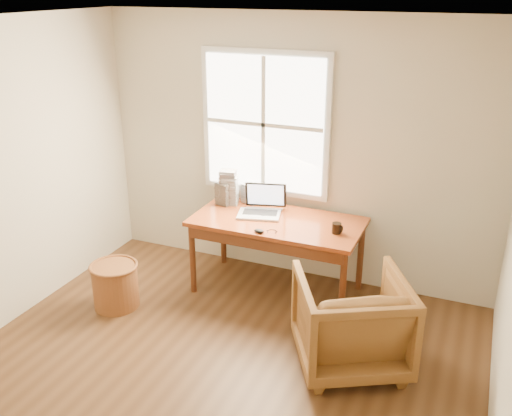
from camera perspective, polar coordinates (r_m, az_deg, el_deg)
The scene contains 11 objects.
room_shell at distance 3.79m, azimuth -6.83°, elevation -2.16°, with size 4.04×4.54×2.64m.
desk at distance 5.37m, azimuth 2.16°, elevation -1.39°, with size 1.60×0.80×0.04m, color brown.
armchair at distance 4.57m, azimuth 9.50°, elevation -11.12°, with size 0.82×0.84×0.76m, color brown.
wicker_stool at distance 5.50m, azimuth -13.87°, elevation -7.57°, with size 0.42×0.42×0.42m, color brown.
laptop at distance 5.41m, azimuth 0.31°, elevation 0.68°, with size 0.39×0.41×0.29m, color #B5B6BC, non-canonical shape.
mouse at distance 5.09m, azimuth 0.31°, elevation -2.30°, with size 0.10×0.06×0.03m, color black.
coffee_mug at distance 5.12m, azimuth 8.05°, elevation -2.01°, with size 0.08×0.08×0.09m, color black.
cd_stack_a at distance 5.70m, azimuth -2.61°, elevation 1.79°, with size 0.15×0.13×0.29m, color silver.
cd_stack_b at distance 5.71m, azimuth -3.18°, elevation 1.46°, with size 0.15×0.13×0.23m, color black.
cd_stack_c at distance 5.70m, azimuth -2.81°, elevation 2.11°, with size 0.16×0.14×0.35m, color #A0A1AD.
cd_stack_d at distance 5.75m, azimuth -0.47°, elevation 1.49°, with size 0.16×0.14×0.20m, color silver.
Camera 1 is at (1.72, -2.83, 2.85)m, focal length 40.00 mm.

